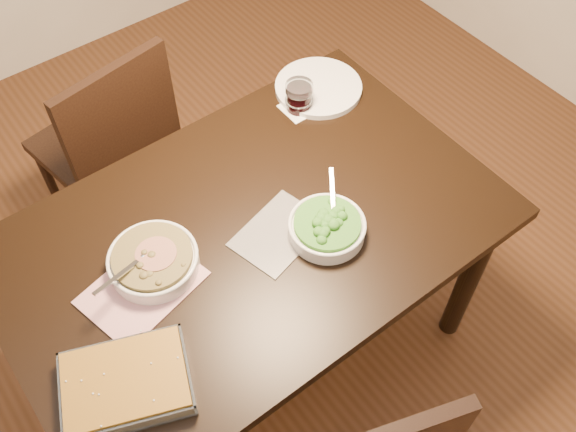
% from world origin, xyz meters
% --- Properties ---
extents(ground, '(4.00, 4.00, 0.00)m').
position_xyz_m(ground, '(0.00, 0.00, 0.00)').
color(ground, '#482814').
rests_on(ground, ground).
extents(table, '(1.40, 0.90, 0.75)m').
position_xyz_m(table, '(0.00, 0.00, 0.65)').
color(table, black).
rests_on(table, ground).
extents(magazine_a, '(0.34, 0.28, 0.01)m').
position_xyz_m(magazine_a, '(-0.34, 0.01, 0.75)').
color(magazine_a, '#A12E44').
rests_on(magazine_a, table).
extents(magazine_b, '(0.28, 0.23, 0.00)m').
position_xyz_m(magazine_b, '(0.05, -0.06, 0.75)').
color(magazine_b, '#222229').
rests_on(magazine_b, table).
extents(coaster, '(0.10, 0.10, 0.00)m').
position_xyz_m(coaster, '(0.40, 0.30, 0.75)').
color(coaster, white).
rests_on(coaster, table).
extents(stew_bowl, '(0.26, 0.24, 0.09)m').
position_xyz_m(stew_bowl, '(-0.28, 0.05, 0.78)').
color(stew_bowl, white).
rests_on(stew_bowl, table).
extents(broccoli_bowl, '(0.22, 0.22, 0.08)m').
position_xyz_m(broccoli_bowl, '(0.16, -0.14, 0.78)').
color(broccoli_bowl, white).
rests_on(broccoli_bowl, table).
extents(baking_dish, '(0.36, 0.31, 0.05)m').
position_xyz_m(baking_dish, '(-0.50, -0.21, 0.78)').
color(baking_dish, silver).
rests_on(baking_dish, table).
extents(wine_tumbler, '(0.09, 0.09, 0.10)m').
position_xyz_m(wine_tumbler, '(0.40, 0.30, 0.80)').
color(wine_tumbler, black).
rests_on(wine_tumbler, coaster).
extents(dinner_plate, '(0.29, 0.29, 0.02)m').
position_xyz_m(dinner_plate, '(0.51, 0.33, 0.76)').
color(dinner_plate, silver).
rests_on(dinner_plate, table).
extents(chair_far, '(0.49, 0.49, 0.91)m').
position_xyz_m(chair_far, '(-0.09, 0.76, 0.51)').
color(chair_far, black).
rests_on(chair_far, ground).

